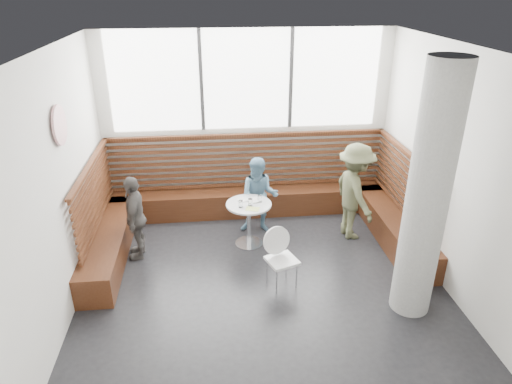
{
  "coord_description": "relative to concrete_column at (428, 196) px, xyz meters",
  "views": [
    {
      "loc": [
        -0.67,
        -5.16,
        3.91
      ],
      "look_at": [
        0.0,
        1.0,
        1.0
      ],
      "focal_mm": 32.0,
      "sensor_mm": 36.0,
      "label": 1
    }
  ],
  "objects": [
    {
      "name": "concrete_column",
      "position": [
        0.0,
        0.0,
        0.0
      ],
      "size": [
        0.5,
        0.5,
        3.2
      ],
      "primitive_type": "cylinder",
      "color": "gray",
      "rests_on": "ground"
    },
    {
      "name": "glass_right",
      "position": [
        -1.77,
        1.8,
        -0.81
      ],
      "size": [
        0.07,
        0.07,
        0.11
      ],
      "primitive_type": "cylinder",
      "color": "white",
      "rests_on": "cafe_table"
    },
    {
      "name": "cafe_table",
      "position": [
        -1.95,
        1.76,
        -1.08
      ],
      "size": [
        0.71,
        0.71,
        0.73
      ],
      "color": "silver",
      "rests_on": "ground"
    },
    {
      "name": "booth",
      "position": [
        -1.85,
        2.37,
        -1.19
      ],
      "size": [
        5.0,
        2.5,
        1.44
      ],
      "color": "#3B1D0E",
      "rests_on": "ground"
    },
    {
      "name": "child_back",
      "position": [
        -1.73,
        2.17,
        -0.94
      ],
      "size": [
        0.72,
        0.61,
        1.31
      ],
      "primitive_type": "imported",
      "rotation": [
        0.0,
        0.0,
        -0.2
      ],
      "color": "#608CA7",
      "rests_on": "ground"
    },
    {
      "name": "glass_left",
      "position": [
        -2.08,
        1.65,
        -0.81
      ],
      "size": [
        0.07,
        0.07,
        0.11
      ],
      "primitive_type": "cylinder",
      "color": "white",
      "rests_on": "cafe_table"
    },
    {
      "name": "child_left",
      "position": [
        -3.67,
        1.62,
        -0.94
      ],
      "size": [
        0.33,
        0.78,
        1.33
      ],
      "primitive_type": "imported",
      "rotation": [
        0.0,
        0.0,
        -1.58
      ],
      "color": "#514D4A",
      "rests_on": "ground"
    },
    {
      "name": "adult_man",
      "position": [
        -0.23,
        1.85,
        -0.8
      ],
      "size": [
        0.75,
        1.12,
        1.61
      ],
      "primitive_type": "imported",
      "rotation": [
        0.0,
        0.0,
        1.72
      ],
      "color": "#575B3C",
      "rests_on": "ground"
    },
    {
      "name": "glass_mid",
      "position": [
        -1.93,
        1.69,
        -0.81
      ],
      "size": [
        0.07,
        0.07,
        0.11
      ],
      "primitive_type": "cylinder",
      "color": "white",
      "rests_on": "cafe_table"
    },
    {
      "name": "plate_far",
      "position": [
        -1.85,
        1.86,
        -0.86
      ],
      "size": [
        0.21,
        0.21,
        0.01
      ],
      "primitive_type": "cylinder",
      "color": "white",
      "rests_on": "cafe_table"
    },
    {
      "name": "wall_art",
      "position": [
        -4.31,
        1.0,
        0.7
      ],
      "size": [
        0.03,
        0.5,
        0.5
      ],
      "primitive_type": "cylinder",
      "rotation": [
        0.0,
        1.57,
        0.0
      ],
      "color": "white",
      "rests_on": "room"
    },
    {
      "name": "menu_card",
      "position": [
        -1.91,
        1.57,
        -0.87
      ],
      "size": [
        0.24,
        0.2,
        0.0
      ],
      "primitive_type": "cube",
      "rotation": [
        0.0,
        0.0,
        -0.29
      ],
      "color": "#A5C64C",
      "rests_on": "cafe_table"
    },
    {
      "name": "plate_near",
      "position": [
        -2.03,
        1.89,
        -0.86
      ],
      "size": [
        0.18,
        0.18,
        0.01
      ],
      "primitive_type": "cylinder",
      "color": "white",
      "rests_on": "cafe_table"
    },
    {
      "name": "room",
      "position": [
        -1.85,
        0.6,
        0.0
      ],
      "size": [
        5.0,
        5.0,
        3.2
      ],
      "color": "silver",
      "rests_on": "ground"
    },
    {
      "name": "cafe_chair",
      "position": [
        -1.6,
        0.67,
        -1.11
      ],
      "size": [
        0.41,
        0.4,
        0.85
      ],
      "rotation": [
        0.0,
        0.0,
        0.35
      ],
      "color": "white",
      "rests_on": "ground"
    }
  ]
}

